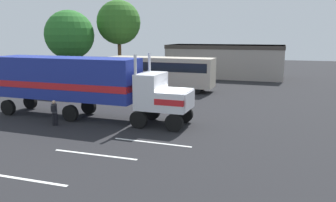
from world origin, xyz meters
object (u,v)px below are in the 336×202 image
person_bystander (54,112)px  tree_left (119,23)px  semi_truck (80,82)px  parked_car (60,89)px  tree_center (69,35)px  parked_bus (161,70)px

person_bystander → tree_left: 22.02m
semi_truck → parked_car: bearing=133.1°
semi_truck → tree_left: tree_left is taller
tree_left → tree_center: size_ratio=1.15×
tree_left → parked_car: bearing=-92.9°
parked_car → semi_truck: bearing=-46.9°
parked_car → parked_bus: bearing=40.0°
parked_bus → parked_car: (-7.70, -6.46, -1.26)m
semi_truck → person_bystander: bearing=-103.4°
semi_truck → person_bystander: semi_truck is taller
parked_bus → tree_center: tree_center is taller
parked_bus → tree_left: (-7.09, 5.65, 5.06)m
parked_bus → parked_car: 10.13m
tree_left → parked_bus: bearing=-38.5°
semi_truck → parked_car: 8.66m
semi_truck → parked_car: semi_truck is taller
semi_truck → tree_left: bearing=105.8°
person_bystander → parked_bus: 15.20m
person_bystander → parked_bus: bearing=80.7°
tree_center → parked_car: bearing=-64.0°
tree_left → tree_center: bearing=-150.5°
semi_truck → tree_center: bearing=123.8°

